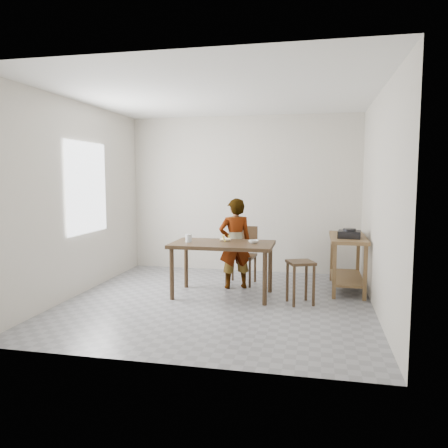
% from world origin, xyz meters
% --- Properties ---
extents(floor, '(4.00, 4.00, 0.04)m').
position_xyz_m(floor, '(0.00, 0.00, -0.02)').
color(floor, gray).
rests_on(floor, ground).
extents(ceiling, '(4.00, 4.00, 0.04)m').
position_xyz_m(ceiling, '(0.00, 0.00, 2.72)').
color(ceiling, white).
rests_on(ceiling, wall_back).
extents(wall_back, '(4.00, 0.04, 2.70)m').
position_xyz_m(wall_back, '(0.00, 2.02, 1.35)').
color(wall_back, beige).
rests_on(wall_back, ground).
extents(wall_front, '(4.00, 0.04, 2.70)m').
position_xyz_m(wall_front, '(0.00, -2.02, 1.35)').
color(wall_front, beige).
rests_on(wall_front, ground).
extents(wall_left, '(0.04, 4.00, 2.70)m').
position_xyz_m(wall_left, '(-2.02, 0.00, 1.35)').
color(wall_left, beige).
rests_on(wall_left, ground).
extents(wall_right, '(0.04, 4.00, 2.70)m').
position_xyz_m(wall_right, '(2.02, 0.00, 1.35)').
color(wall_right, beige).
rests_on(wall_right, ground).
extents(window_pane, '(0.02, 1.10, 1.30)m').
position_xyz_m(window_pane, '(-1.97, 0.20, 1.50)').
color(window_pane, silver).
rests_on(window_pane, wall_left).
extents(dining_table, '(1.40, 0.80, 0.75)m').
position_xyz_m(dining_table, '(0.00, 0.30, 0.38)').
color(dining_table, '#3A2818').
rests_on(dining_table, floor).
extents(prep_counter, '(0.50, 1.20, 0.80)m').
position_xyz_m(prep_counter, '(1.72, 1.00, 0.40)').
color(prep_counter, brown).
rests_on(prep_counter, floor).
extents(child, '(0.58, 0.49, 1.34)m').
position_xyz_m(child, '(0.09, 0.76, 0.67)').
color(child, white).
rests_on(child, floor).
extents(dining_chair, '(0.46, 0.46, 0.89)m').
position_xyz_m(dining_chair, '(0.14, 1.02, 0.44)').
color(dining_chair, '#3A2818').
rests_on(dining_chair, floor).
extents(stool, '(0.42, 0.42, 0.57)m').
position_xyz_m(stool, '(1.08, 0.13, 0.28)').
color(stool, '#3A2818').
rests_on(stool, floor).
extents(glass_tumbler, '(0.09, 0.09, 0.11)m').
position_xyz_m(glass_tumbler, '(-0.48, 0.27, 0.80)').
color(glass_tumbler, silver).
rests_on(glass_tumbler, dining_table).
extents(small_bowl, '(0.14, 0.14, 0.04)m').
position_xyz_m(small_bowl, '(0.43, 0.34, 0.77)').
color(small_bowl, white).
rests_on(small_bowl, dining_table).
extents(banana, '(0.19, 0.15, 0.06)m').
position_xyz_m(banana, '(0.01, 0.44, 0.78)').
color(banana, '#E9C658').
rests_on(banana, dining_table).
extents(serving_bowl, '(0.29, 0.29, 0.06)m').
position_xyz_m(serving_bowl, '(1.72, 1.16, 0.83)').
color(serving_bowl, white).
rests_on(serving_bowl, prep_counter).
extents(gas_burner, '(0.34, 0.34, 0.10)m').
position_xyz_m(gas_burner, '(1.72, 0.80, 0.85)').
color(gas_burner, black).
rests_on(gas_burner, prep_counter).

